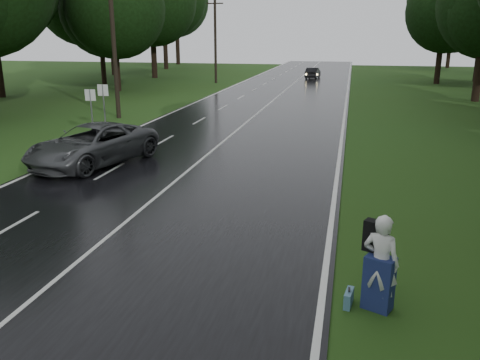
% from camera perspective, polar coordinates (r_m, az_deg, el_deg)
% --- Properties ---
extents(ground, '(160.00, 160.00, 0.00)m').
position_cam_1_polar(ground, '(12.29, -19.09, -9.84)').
color(ground, '#214213').
rests_on(ground, ground).
extents(road, '(12.00, 140.00, 0.04)m').
position_cam_1_polar(road, '(30.35, 0.73, 6.60)').
color(road, black).
rests_on(road, ground).
extents(lane_center, '(0.12, 140.00, 0.01)m').
position_cam_1_polar(lane_center, '(30.35, 0.73, 6.64)').
color(lane_center, silver).
rests_on(lane_center, road).
extents(grey_car, '(4.27, 6.42, 1.64)m').
position_cam_1_polar(grey_car, '(21.35, -16.63, 3.93)').
color(grey_car, '#444648').
rests_on(grey_car, road).
extents(far_car, '(1.65, 3.96, 1.27)m').
position_cam_1_polar(far_car, '(61.58, 8.40, 12.11)').
color(far_car, black).
rests_on(far_car, road).
extents(hitchhiker, '(0.85, 0.83, 1.99)m').
position_cam_1_polar(hitchhiker, '(10.16, 15.81, -9.49)').
color(hitchhiker, silver).
rests_on(hitchhiker, ground).
extents(suitcase, '(0.21, 0.48, 0.33)m').
position_cam_1_polar(suitcase, '(10.44, 12.42, -13.17)').
color(suitcase, teal).
rests_on(suitcase, ground).
extents(utility_pole_mid, '(1.80, 0.28, 10.71)m').
position_cam_1_polar(utility_pole_mid, '(33.30, -13.78, 6.98)').
color(utility_pole_mid, black).
rests_on(utility_pole_mid, ground).
extents(utility_pole_far, '(1.80, 0.28, 9.22)m').
position_cam_1_polar(utility_pole_far, '(55.66, -2.79, 11.11)').
color(utility_pole_far, black).
rests_on(utility_pole_far, ground).
extents(road_sign_a, '(0.59, 0.10, 2.47)m').
position_cam_1_polar(road_sign_a, '(27.71, -16.52, 4.91)').
color(road_sign_a, white).
rests_on(road_sign_a, ground).
extents(road_sign_b, '(0.62, 0.10, 2.58)m').
position_cam_1_polar(road_sign_b, '(28.92, -15.19, 5.48)').
color(road_sign_b, white).
rests_on(road_sign_b, ground).
extents(tree_left_e, '(7.83, 7.83, 12.24)m').
position_cam_1_polar(tree_left_e, '(49.33, -13.84, 9.96)').
color(tree_left_e, black).
rests_on(tree_left_e, ground).
extents(tree_left_f, '(9.56, 9.56, 14.93)m').
position_cam_1_polar(tree_left_f, '(63.02, -9.78, 11.53)').
color(tree_left_f, black).
rests_on(tree_left_f, ground).
extents(tree_right_e, '(8.20, 8.20, 12.81)m').
position_cam_1_polar(tree_right_e, '(44.56, 25.42, 8.19)').
color(tree_right_e, black).
rests_on(tree_right_e, ground).
extents(tree_right_f, '(8.19, 8.19, 12.79)m').
position_cam_1_polar(tree_right_f, '(58.76, 21.68, 10.27)').
color(tree_right_f, black).
rests_on(tree_right_f, ground).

